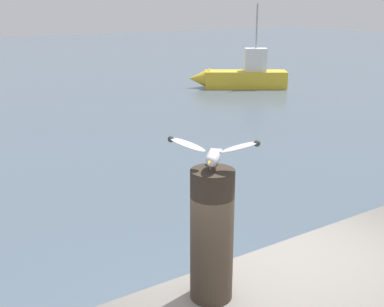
{
  "coord_description": "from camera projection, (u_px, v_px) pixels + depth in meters",
  "views": [
    {
      "loc": [
        -2.46,
        -2.76,
        3.73
      ],
      "look_at": [
        -0.71,
        -0.08,
        2.74
      ],
      "focal_mm": 44.87,
      "sensor_mm": 36.0,
      "label": 1
    }
  ],
  "objects": [
    {
      "name": "mooring_post",
      "position": [
        212.0,
        236.0,
        3.3
      ],
      "size": [
        0.3,
        0.3,
        0.95
      ],
      "primitive_type": "cylinder",
      "color": "#382D23",
      "rests_on": "harbor_quay"
    },
    {
      "name": "seagull",
      "position": [
        213.0,
        153.0,
        3.12
      ],
      "size": [
        0.51,
        0.49,
        0.22
      ],
      "color": "tan",
      "rests_on": "mooring_post"
    },
    {
      "name": "boat_yellow",
      "position": [
        238.0,
        76.0,
        22.43
      ],
      "size": [
        4.35,
        3.37,
        3.85
      ],
      "color": "yellow",
      "rests_on": "ground_plane"
    }
  ]
}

